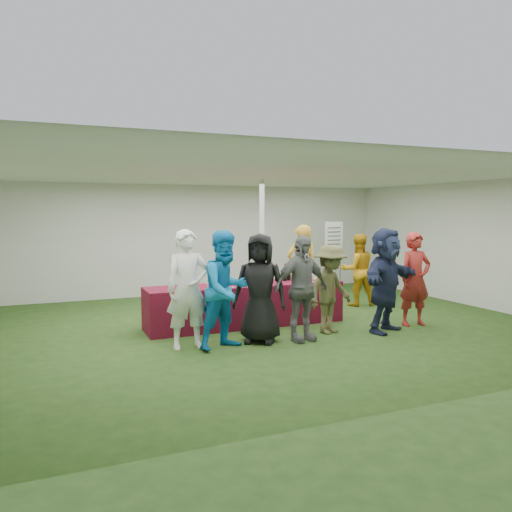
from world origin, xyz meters
name	(u,v)px	position (x,y,z in m)	size (l,w,h in m)	color
ground	(263,327)	(0.00, 0.00, 0.00)	(60.00, 60.00, 0.00)	#284719
tent	(262,246)	(0.50, 1.20, 1.35)	(10.00, 10.00, 10.00)	white
serving_table	(246,305)	(-0.24, 0.24, 0.38)	(3.60, 0.80, 0.75)	maroon
wine_bottles	(274,275)	(0.38, 0.36, 0.87)	(0.69, 0.13, 0.32)	black
wine_glasses	(226,281)	(-0.70, -0.02, 0.86)	(2.76, 0.13, 0.16)	silver
water_bottle	(247,278)	(-0.18, 0.32, 0.85)	(0.07, 0.07, 0.23)	silver
bar_towel	(320,278)	(1.33, 0.29, 0.77)	(0.25, 0.18, 0.03)	white
dump_bucket	(328,276)	(1.34, 0.02, 0.84)	(0.23, 0.23, 0.18)	slate
wine_list_sign	(334,241)	(3.01, 2.53, 1.32)	(0.50, 0.03, 1.80)	slate
staff_pourer	(302,269)	(1.22, 0.84, 0.89)	(0.65, 0.43, 1.79)	gold
staff_back	(358,270)	(2.71, 1.05, 0.78)	(0.76, 0.59, 1.57)	#BF8711
customer_0	(188,289)	(-1.59, -0.83, 0.89)	(0.65, 0.43, 1.79)	white
customer_1	(226,290)	(-1.06, -1.05, 0.89)	(0.86, 0.67, 1.77)	#127FC9
customer_2	(260,288)	(-0.47, -0.94, 0.86)	(0.84, 0.54, 1.71)	black
customer_3	(301,288)	(0.17, -1.11, 0.84)	(0.99, 0.41, 1.68)	slate
customer_4	(330,289)	(0.85, -0.87, 0.75)	(0.97, 0.56, 1.50)	brown
customer_5	(386,280)	(1.77, -1.15, 0.89)	(1.65, 0.53, 1.78)	#1E2645
customer_6	(415,279)	(2.56, -0.95, 0.84)	(0.61, 0.40, 1.68)	maroon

